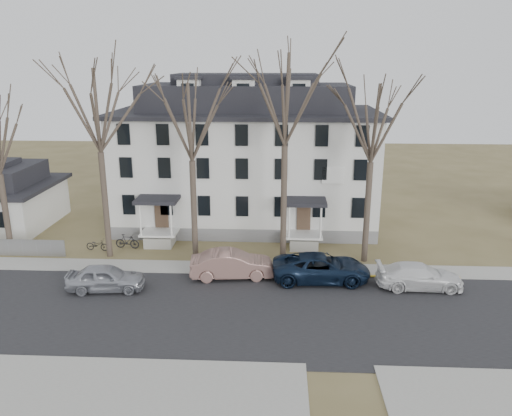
# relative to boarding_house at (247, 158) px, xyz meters

# --- Properties ---
(ground) EXTENTS (120.00, 120.00, 0.00)m
(ground) POSITION_rel_boarding_house_xyz_m (2.00, -17.95, -5.38)
(ground) COLOR olive
(ground) RESTS_ON ground
(main_road) EXTENTS (120.00, 10.00, 0.04)m
(main_road) POSITION_rel_boarding_house_xyz_m (2.00, -15.95, -5.38)
(main_road) COLOR #27272A
(main_road) RESTS_ON ground
(far_sidewalk) EXTENTS (120.00, 2.00, 0.08)m
(far_sidewalk) POSITION_rel_boarding_house_xyz_m (2.00, -9.95, -5.38)
(far_sidewalk) COLOR #A09F97
(far_sidewalk) RESTS_ON ground
(near_sidewalk_left) EXTENTS (20.00, 5.00, 0.08)m
(near_sidewalk_left) POSITION_rel_boarding_house_xyz_m (-6.00, -22.95, -5.38)
(near_sidewalk_left) COLOR #A09F97
(near_sidewalk_left) RESTS_ON ground
(yellow_curb) EXTENTS (14.00, 0.25, 0.06)m
(yellow_curb) POSITION_rel_boarding_house_xyz_m (7.00, -10.85, -5.38)
(yellow_curb) COLOR gold
(yellow_curb) RESTS_ON ground
(boarding_house) EXTENTS (20.80, 12.36, 12.05)m
(boarding_house) POSITION_rel_boarding_house_xyz_m (0.00, 0.00, 0.00)
(boarding_house) COLOR slate
(boarding_house) RESTS_ON ground
(small_house) EXTENTS (8.70, 8.70, 5.00)m
(small_house) POSITION_rel_boarding_house_xyz_m (-20.00, -1.96, -3.13)
(small_house) COLOR silver
(small_house) RESTS_ON ground
(tree_far_left) EXTENTS (8.40, 8.40, 13.72)m
(tree_far_left) POSITION_rel_boarding_house_xyz_m (-9.00, -8.15, 4.96)
(tree_far_left) COLOR #473B31
(tree_far_left) RESTS_ON ground
(tree_mid_left) EXTENTS (7.80, 7.80, 12.74)m
(tree_mid_left) POSITION_rel_boarding_house_xyz_m (-3.00, -8.15, 4.22)
(tree_mid_left) COLOR #473B31
(tree_mid_left) RESTS_ON ground
(tree_center) EXTENTS (9.00, 9.00, 14.70)m
(tree_center) POSITION_rel_boarding_house_xyz_m (3.00, -8.15, 5.71)
(tree_center) COLOR #473B31
(tree_center) RESTS_ON ground
(tree_mid_right) EXTENTS (7.80, 7.80, 12.74)m
(tree_mid_right) POSITION_rel_boarding_house_xyz_m (8.50, -8.15, 4.22)
(tree_mid_right) COLOR #473B31
(tree_mid_right) RESTS_ON ground
(car_silver) EXTENTS (4.66, 2.21, 1.54)m
(car_silver) POSITION_rel_boarding_house_xyz_m (-7.39, -13.50, -4.61)
(car_silver) COLOR #9FA2AB
(car_silver) RESTS_ON ground
(car_tan) EXTENTS (5.33, 2.37, 1.70)m
(car_tan) POSITION_rel_boarding_house_xyz_m (-0.18, -11.32, -4.53)
(car_tan) COLOR #8B665D
(car_tan) RESTS_ON ground
(car_navy) EXTENTS (6.02, 2.91, 1.65)m
(car_navy) POSITION_rel_boarding_house_xyz_m (5.32, -11.50, -4.55)
(car_navy) COLOR black
(car_navy) RESTS_ON ground
(car_white) EXTENTS (5.05, 2.06, 1.47)m
(car_white) POSITION_rel_boarding_house_xyz_m (11.07, -12.26, -4.65)
(car_white) COLOR white
(car_white) RESTS_ON ground
(bicycle_left) EXTENTS (1.68, 0.75, 0.85)m
(bicycle_left) POSITION_rel_boarding_house_xyz_m (-10.18, -7.28, -4.95)
(bicycle_left) COLOR black
(bicycle_left) RESTS_ON ground
(bicycle_right) EXTENTS (1.80, 0.66, 1.06)m
(bicycle_right) POSITION_rel_boarding_house_xyz_m (-8.16, -6.76, -4.85)
(bicycle_right) COLOR black
(bicycle_right) RESTS_ON ground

